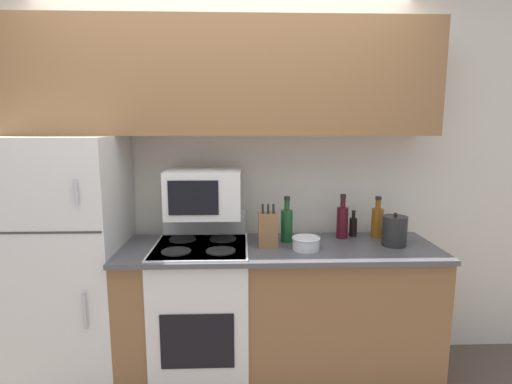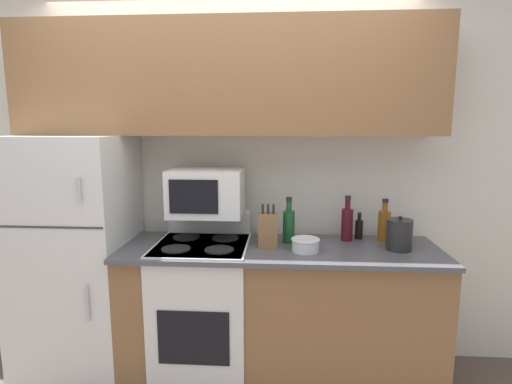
{
  "view_description": "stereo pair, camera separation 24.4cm",
  "coord_description": "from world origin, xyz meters",
  "px_view_note": "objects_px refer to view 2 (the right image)",
  "views": [
    {
      "loc": [
        0.12,
        -2.15,
        1.67
      ],
      "look_at": [
        0.2,
        0.26,
        1.27
      ],
      "focal_mm": 28.0,
      "sensor_mm": 36.0,
      "label": 1
    },
    {
      "loc": [
        0.36,
        -2.14,
        1.67
      ],
      "look_at": [
        0.2,
        0.26,
        1.27
      ],
      "focal_mm": 28.0,
      "sensor_mm": 36.0,
      "label": 2
    }
  ],
  "objects_px": {
    "refrigerator": "(77,258)",
    "bottle_wine_red": "(347,223)",
    "stove": "(203,310)",
    "knife_block": "(268,230)",
    "bottle_whiskey": "(384,224)",
    "bottle_soy_sauce": "(359,228)",
    "kettle": "(399,235)",
    "microwave": "(207,192)",
    "bottle_wine_green": "(289,225)",
    "bowl": "(305,244)"
  },
  "relations": [
    {
      "from": "stove",
      "to": "microwave",
      "type": "bearing_deg",
      "value": 81.49
    },
    {
      "from": "refrigerator",
      "to": "bottle_wine_red",
      "type": "height_order",
      "value": "refrigerator"
    },
    {
      "from": "bottle_whiskey",
      "to": "bottle_wine_red",
      "type": "distance_m",
      "value": 0.24
    },
    {
      "from": "microwave",
      "to": "bottle_wine_red",
      "type": "xyz_separation_m",
      "value": [
        0.92,
        0.06,
        -0.21
      ]
    },
    {
      "from": "microwave",
      "to": "bottle_whiskey",
      "type": "relative_size",
      "value": 1.68
    },
    {
      "from": "bottle_wine_green",
      "to": "kettle",
      "type": "distance_m",
      "value": 0.68
    },
    {
      "from": "refrigerator",
      "to": "bottle_soy_sauce",
      "type": "xyz_separation_m",
      "value": [
        1.88,
        0.18,
        0.18
      ]
    },
    {
      "from": "refrigerator",
      "to": "bottle_wine_red",
      "type": "xyz_separation_m",
      "value": [
        1.79,
        0.14,
        0.23
      ]
    },
    {
      "from": "knife_block",
      "to": "bowl",
      "type": "bearing_deg",
      "value": -18.13
    },
    {
      "from": "refrigerator",
      "to": "knife_block",
      "type": "xyz_separation_m",
      "value": [
        1.27,
        -0.04,
        0.22
      ]
    },
    {
      "from": "bottle_whiskey",
      "to": "refrigerator",
      "type": "bearing_deg",
      "value": -175.72
    },
    {
      "from": "stove",
      "to": "knife_block",
      "type": "xyz_separation_m",
      "value": [
        0.42,
        -0.01,
        0.55
      ]
    },
    {
      "from": "microwave",
      "to": "bottle_wine_green",
      "type": "height_order",
      "value": "microwave"
    },
    {
      "from": "bottle_whiskey",
      "to": "bottle_wine_green",
      "type": "relative_size",
      "value": 0.93
    },
    {
      "from": "knife_block",
      "to": "bottle_whiskey",
      "type": "height_order",
      "value": "bottle_whiskey"
    },
    {
      "from": "bottle_whiskey",
      "to": "kettle",
      "type": "relative_size",
      "value": 1.31
    },
    {
      "from": "stove",
      "to": "knife_block",
      "type": "relative_size",
      "value": 3.97
    },
    {
      "from": "bottle_whiskey",
      "to": "stove",
      "type": "bearing_deg",
      "value": -171.0
    },
    {
      "from": "knife_block",
      "to": "bowl",
      "type": "height_order",
      "value": "knife_block"
    },
    {
      "from": "refrigerator",
      "to": "bottle_whiskey",
      "type": "height_order",
      "value": "refrigerator"
    },
    {
      "from": "knife_block",
      "to": "kettle",
      "type": "height_order",
      "value": "knife_block"
    },
    {
      "from": "bottle_soy_sauce",
      "to": "kettle",
      "type": "xyz_separation_m",
      "value": [
        0.2,
        -0.23,
        0.02
      ]
    },
    {
      "from": "bowl",
      "to": "bottle_wine_green",
      "type": "distance_m",
      "value": 0.22
    },
    {
      "from": "bowl",
      "to": "knife_block",
      "type": "bearing_deg",
      "value": 161.87
    },
    {
      "from": "knife_block",
      "to": "bottle_wine_green",
      "type": "distance_m",
      "value": 0.17
    },
    {
      "from": "stove",
      "to": "refrigerator",
      "type": "bearing_deg",
      "value": 177.67
    },
    {
      "from": "microwave",
      "to": "kettle",
      "type": "height_order",
      "value": "microwave"
    },
    {
      "from": "kettle",
      "to": "bottle_soy_sauce",
      "type": "bearing_deg",
      "value": 131.03
    },
    {
      "from": "stove",
      "to": "kettle",
      "type": "height_order",
      "value": "kettle"
    },
    {
      "from": "stove",
      "to": "bottle_wine_red",
      "type": "xyz_separation_m",
      "value": [
        0.94,
        0.17,
        0.56
      ]
    },
    {
      "from": "refrigerator",
      "to": "bottle_soy_sauce",
      "type": "relative_size",
      "value": 8.93
    },
    {
      "from": "bottle_soy_sauce",
      "to": "bottle_wine_red",
      "type": "distance_m",
      "value": 0.11
    },
    {
      "from": "knife_block",
      "to": "bottle_wine_green",
      "type": "height_order",
      "value": "bottle_wine_green"
    },
    {
      "from": "bottle_wine_red",
      "to": "kettle",
      "type": "xyz_separation_m",
      "value": [
        0.29,
        -0.18,
        -0.02
      ]
    },
    {
      "from": "refrigerator",
      "to": "knife_block",
      "type": "distance_m",
      "value": 1.29
    },
    {
      "from": "bowl",
      "to": "bottle_wine_green",
      "type": "xyz_separation_m",
      "value": [
        -0.1,
        0.18,
        0.07
      ]
    },
    {
      "from": "stove",
      "to": "microwave",
      "type": "relative_size",
      "value": 2.31
    },
    {
      "from": "stove",
      "to": "bottle_soy_sauce",
      "type": "bearing_deg",
      "value": 11.92
    },
    {
      "from": "knife_block",
      "to": "bottle_soy_sauce",
      "type": "relative_size",
      "value": 1.52
    },
    {
      "from": "bowl",
      "to": "bottle_whiskey",
      "type": "bearing_deg",
      "value": 27.04
    },
    {
      "from": "bottle_whiskey",
      "to": "kettle",
      "type": "distance_m",
      "value": 0.2
    },
    {
      "from": "microwave",
      "to": "knife_block",
      "type": "bearing_deg",
      "value": -15.91
    },
    {
      "from": "stove",
      "to": "bowl",
      "type": "bearing_deg",
      "value": -7.3
    },
    {
      "from": "knife_block",
      "to": "bowl",
      "type": "relative_size",
      "value": 1.57
    },
    {
      "from": "refrigerator",
      "to": "bottle_whiskey",
      "type": "xyz_separation_m",
      "value": [
        2.03,
        0.15,
        0.22
      ]
    },
    {
      "from": "bottle_soy_sauce",
      "to": "bottle_wine_green",
      "type": "height_order",
      "value": "bottle_wine_green"
    },
    {
      "from": "bottle_wine_red",
      "to": "kettle",
      "type": "distance_m",
      "value": 0.34
    },
    {
      "from": "bottle_whiskey",
      "to": "kettle",
      "type": "bearing_deg",
      "value": -77.82
    },
    {
      "from": "refrigerator",
      "to": "microwave",
      "type": "xyz_separation_m",
      "value": [
        0.87,
        0.07,
        0.44
      ]
    },
    {
      "from": "bottle_whiskey",
      "to": "bottle_soy_sauce",
      "type": "distance_m",
      "value": 0.16
    }
  ]
}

